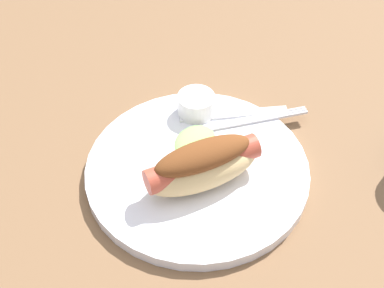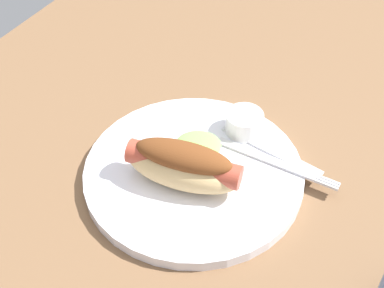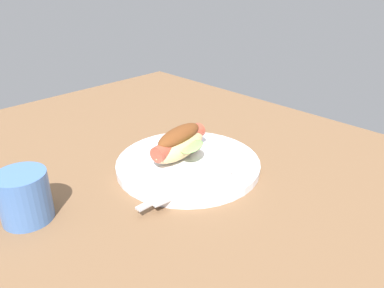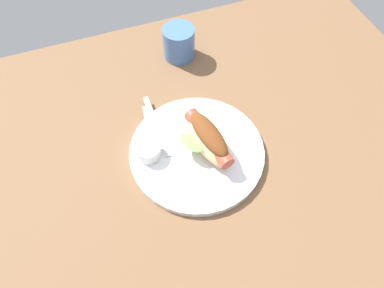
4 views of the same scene
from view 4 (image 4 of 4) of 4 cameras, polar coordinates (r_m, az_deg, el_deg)
name	(u,v)px [view 4 (image 4 of 4)]	position (r cm, az deg, el deg)	size (l,w,h in cm)	color
ground_plane	(204,154)	(76.45, 1.92, -1.60)	(120.00, 90.00, 1.80)	brown
plate	(197,152)	(74.68, 0.79, -1.30)	(28.77, 28.77, 1.60)	white
hot_dog	(207,137)	(72.04, 2.51, 1.20)	(11.20, 15.46, 6.31)	#DBB77A
sauce_ramekin	(148,151)	(72.67, -7.18, -1.12)	(5.19, 5.19, 3.01)	white
fork	(157,127)	(77.48, -5.82, 2.86)	(1.28, 17.12, 0.40)	silver
knife	(150,133)	(76.61, -6.82, 1.74)	(15.25, 1.40, 0.36)	silver
drinking_cup	(179,43)	(91.75, -2.17, 16.24)	(8.01, 8.01, 8.29)	#4770B2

